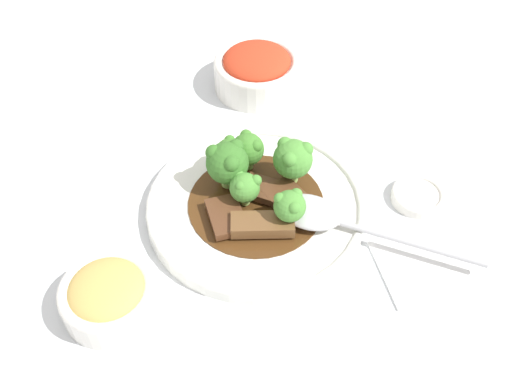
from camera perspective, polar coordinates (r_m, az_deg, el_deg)
The scene contains 17 objects.
ground_plane at distance 0.69m, azimuth 0.00°, elevation -1.88°, with size 4.00×4.00×0.00m, color silver.
main_plate at distance 0.69m, azimuth 0.00°, elevation -1.34°, with size 0.25×0.25×0.02m.
beef_strip_0 at distance 0.66m, azimuth -2.84°, elevation -2.34°, with size 0.04×0.06×0.01m.
beef_strip_1 at distance 0.68m, azimuth 0.83°, elevation 0.20°, with size 0.06×0.05×0.01m.
beef_strip_2 at distance 0.65m, azimuth 0.36°, elevation -3.15°, with size 0.07×0.04×0.01m.
beef_strip_3 at distance 0.68m, azimuth 2.90°, elevation -0.52°, with size 0.06×0.06×0.01m.
broccoli_floret_0 at distance 0.66m, azimuth -1.13°, elevation 0.68°, with size 0.03×0.03×0.04m.
broccoli_floret_1 at distance 0.64m, azimuth 3.23°, elevation -1.33°, with size 0.04×0.04×0.05m.
broccoli_floret_2 at distance 0.70m, azimuth -0.85°, elevation 4.14°, with size 0.04×0.04×0.05m.
broccoli_floret_3 at distance 0.68m, azimuth 3.53°, elevation 3.20°, with size 0.05×0.05×0.06m.
broccoli_floret_4 at distance 0.67m, azimuth -2.75°, elevation 2.85°, with size 0.05×0.05×0.06m.
broccoli_floret_5 at distance 0.69m, azimuth -2.52°, elevation 3.75°, with size 0.03×0.03×0.04m.
serving_spoon at distance 0.66m, azimuth 6.34°, elevation -2.28°, with size 0.21×0.14×0.01m.
side_bowl_kimchi at distance 0.84m, azimuth 0.09°, elevation 11.56°, with size 0.12×0.12×0.06m.
side_bowl_appetizer at distance 0.62m, azimuth -13.89°, elevation -9.53°, with size 0.10×0.10×0.04m.
sauce_dish at distance 0.73m, azimuth 15.15°, elevation -0.34°, with size 0.06×0.06×0.01m.
paper_napkin at distance 0.67m, azimuth 16.66°, elevation -6.54°, with size 0.13×0.10×0.01m.
Camera 1 is at (-0.08, -0.44, 0.53)m, focal length 42.00 mm.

